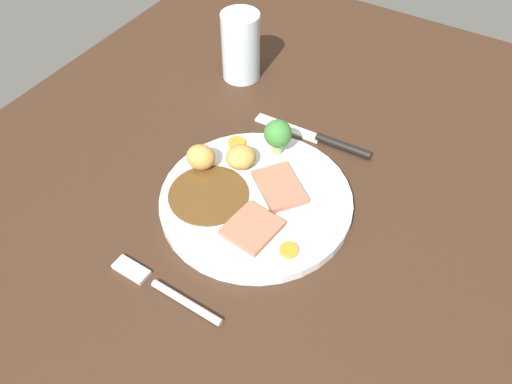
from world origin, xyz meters
TOP-DOWN VIEW (x-y plane):
  - dining_table at (0.00, 0.00)cm, footprint 120.00×84.00cm
  - dinner_plate at (2.95, -2.59)cm, footprint 25.19×25.19cm
  - gravy_pool at (0.09, 2.88)cm, footprint 10.53×10.53cm
  - meat_slice_main at (5.81, -4.45)cm, footprint 8.69×9.10cm
  - meat_slice_under at (-1.91, -4.98)cm, footprint 6.94×6.45cm
  - roast_potato_left at (3.91, 6.69)cm, footprint 4.47×4.82cm
  - roast_potato_right at (6.99, 2.30)cm, footprint 5.56×5.46cm
  - carrot_coin_front at (-2.43, -10.41)cm, footprint 2.25×2.25cm
  - carrot_coin_back at (10.12, 4.99)cm, footprint 2.44×2.44cm
  - broccoli_floret at (11.88, -0.65)cm, footprint 3.90×3.90cm
  - fork at (-13.81, -0.27)cm, footprint 2.12×15.28cm
  - knife at (18.46, -4.56)cm, footprint 2.04×18.54cm
  - water_glass at (26.20, 14.41)cm, footprint 6.22×6.22cm

SIDE VIEW (x-z plane):
  - dining_table at x=0.00cm, z-range 0.00..3.60cm
  - fork at x=-13.81cm, z-range 3.54..4.44cm
  - knife at x=18.46cm, z-range 3.45..4.65cm
  - dinner_plate at x=2.95cm, z-range 3.60..5.00cm
  - gravy_pool at x=0.09cm, z-range 5.00..5.30cm
  - carrot_coin_front at x=-2.43cm, z-range 5.00..5.54cm
  - carrot_coin_back at x=10.12cm, z-range 5.00..5.59cm
  - meat_slice_main at x=5.81cm, z-range 5.00..5.80cm
  - meat_slice_under at x=-1.91cm, z-range 5.00..5.80cm
  - roast_potato_right at x=6.99cm, z-range 5.00..7.97cm
  - roast_potato_left at x=3.91cm, z-range 5.00..8.54cm
  - broccoli_floret at x=11.88cm, z-range 5.51..10.82cm
  - water_glass at x=26.20cm, z-range 3.60..14.81cm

